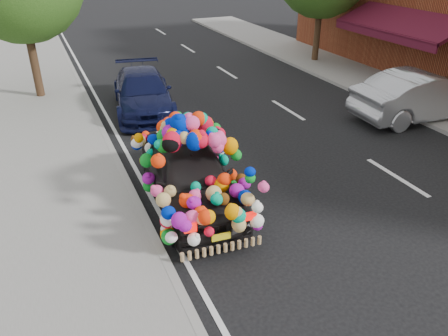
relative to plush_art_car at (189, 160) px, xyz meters
name	(u,v)px	position (x,y,z in m)	size (l,w,h in m)	color
ground	(263,210)	(1.27, -0.90, -1.01)	(100.00, 100.00, 0.00)	black
sidewalk	(43,262)	(-3.03, -0.90, -0.95)	(4.00, 60.00, 0.12)	gray
kerb	(153,235)	(-1.08, -0.90, -0.94)	(0.15, 60.00, 0.13)	gray
footpath_far	(440,108)	(9.47, 2.10, -0.95)	(3.00, 40.00, 0.12)	gray
lane_markings	(397,177)	(4.87, -0.90, -1.00)	(6.00, 50.00, 0.01)	silver
plush_art_car	(189,160)	(0.00, 0.00, 0.00)	(2.22, 4.24, 1.98)	black
navy_sedan	(143,92)	(0.49, 5.93, -0.38)	(1.77, 4.35, 1.26)	black
silver_hatchback	(423,95)	(8.27, 1.83, -0.27)	(1.57, 4.50, 1.48)	#9FA1A6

